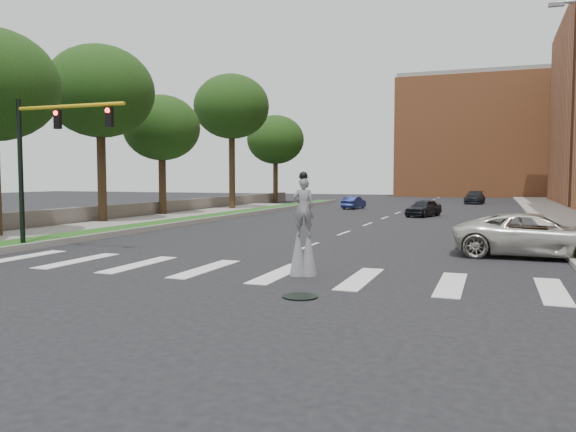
# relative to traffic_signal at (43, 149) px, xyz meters

# --- Properties ---
(ground_plane) EXTENTS (160.00, 160.00, 0.00)m
(ground_plane) POSITION_rel_traffic_signal_xyz_m (9.78, -3.00, -4.15)
(ground_plane) COLOR black
(ground_plane) RESTS_ON ground
(grass_median) EXTENTS (2.00, 60.00, 0.25)m
(grass_median) POSITION_rel_traffic_signal_xyz_m (-1.72, 17.00, -4.03)
(grass_median) COLOR #1B4B15
(grass_median) RESTS_ON ground
(median_curb) EXTENTS (0.20, 60.00, 0.28)m
(median_curb) POSITION_rel_traffic_signal_xyz_m (-0.67, 17.00, -4.01)
(median_curb) COLOR gray
(median_curb) RESTS_ON ground
(sidewalk_left) EXTENTS (4.00, 60.00, 0.18)m
(sidewalk_left) POSITION_rel_traffic_signal_xyz_m (-4.72, 7.00, -4.06)
(sidewalk_left) COLOR gray
(sidewalk_left) RESTS_ON ground
(sidewalk_right) EXTENTS (5.00, 90.00, 0.18)m
(sidewalk_right) POSITION_rel_traffic_signal_xyz_m (22.28, 22.00, -4.06)
(sidewalk_right) COLOR gray
(sidewalk_right) RESTS_ON ground
(stone_wall) EXTENTS (0.50, 56.00, 1.10)m
(stone_wall) POSITION_rel_traffic_signal_xyz_m (-7.22, 19.00, -3.60)
(stone_wall) COLOR #5E5850
(stone_wall) RESTS_ON ground
(manhole) EXTENTS (0.90, 0.90, 0.04)m
(manhole) POSITION_rel_traffic_signal_xyz_m (12.78, -5.00, -4.13)
(manhole) COLOR black
(manhole) RESTS_ON ground
(building_backdrop) EXTENTS (26.00, 14.00, 18.00)m
(building_backdrop) POSITION_rel_traffic_signal_xyz_m (15.78, 75.00, 4.85)
(building_backdrop) COLOR #C06B3C
(building_backdrop) RESTS_ON ground
(traffic_signal) EXTENTS (5.30, 0.23, 6.20)m
(traffic_signal) POSITION_rel_traffic_signal_xyz_m (0.00, 0.00, 0.00)
(traffic_signal) COLOR black
(traffic_signal) RESTS_ON ground
(stilt_performer) EXTENTS (0.82, 0.63, 3.17)m
(stilt_performer) POSITION_rel_traffic_signal_xyz_m (11.87, -2.05, -2.87)
(stilt_performer) COLOR #2F2012
(stilt_performer) RESTS_ON ground
(suv_crossing) EXTENTS (5.98, 2.89, 1.64)m
(suv_crossing) POSITION_rel_traffic_signal_xyz_m (18.78, 4.67, -3.33)
(suv_crossing) COLOR beige
(suv_crossing) RESTS_ON ground
(car_near) EXTENTS (2.70, 4.15, 1.31)m
(car_near) POSITION_rel_traffic_signal_xyz_m (12.30, 25.20, -3.49)
(car_near) COLOR black
(car_near) RESTS_ON ground
(car_mid) EXTENTS (1.67, 3.66, 1.16)m
(car_mid) POSITION_rel_traffic_signal_xyz_m (4.91, 33.47, -3.57)
(car_mid) COLOR navy
(car_mid) RESTS_ON ground
(car_far) EXTENTS (2.26, 5.03, 1.43)m
(car_far) POSITION_rel_traffic_signal_xyz_m (15.27, 48.04, -3.44)
(car_far) COLOR black
(car_far) RESTS_ON ground
(tree_2) EXTENTS (6.83, 6.83, 11.29)m
(tree_2) POSITION_rel_traffic_signal_xyz_m (-6.25, 11.46, 4.20)
(tree_2) COLOR #2F2012
(tree_2) RESTS_ON ground
(tree_3) EXTENTS (5.82, 5.82, 9.19)m
(tree_3) POSITION_rel_traffic_signal_xyz_m (-6.52, 18.84, 2.53)
(tree_3) COLOR #2F2012
(tree_3) RESTS_ON ground
(tree_4) EXTENTS (6.78, 6.78, 12.18)m
(tree_4) POSITION_rel_traffic_signal_xyz_m (-5.00, 27.83, 5.10)
(tree_4) COLOR #2F2012
(tree_4) RESTS_ON ground
(tree_5) EXTENTS (6.57, 6.57, 10.06)m
(tree_5) POSITION_rel_traffic_signal_xyz_m (-6.43, 42.21, 3.08)
(tree_5) COLOR #2F2012
(tree_5) RESTS_ON ground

